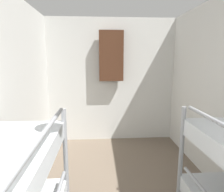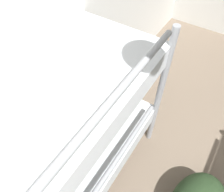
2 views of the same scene
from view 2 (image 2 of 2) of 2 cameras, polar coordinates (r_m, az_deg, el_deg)
name	(u,v)px [view 2 (image 2 of 2)]	position (r m, az deg, el deg)	size (l,w,h in m)	color
bunk_stack_left_near	(24,180)	(1.25, -21.98, -19.64)	(0.66, 1.80, 1.17)	gray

